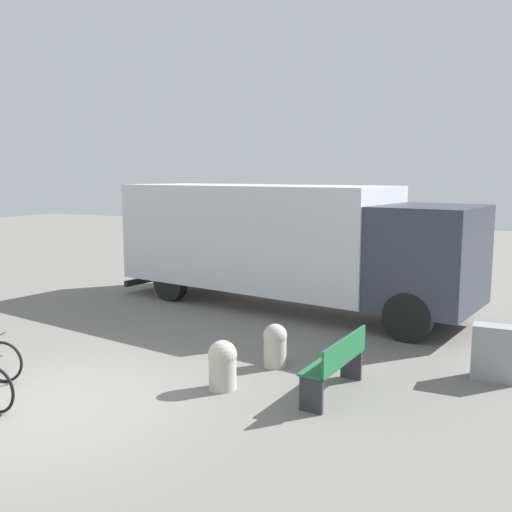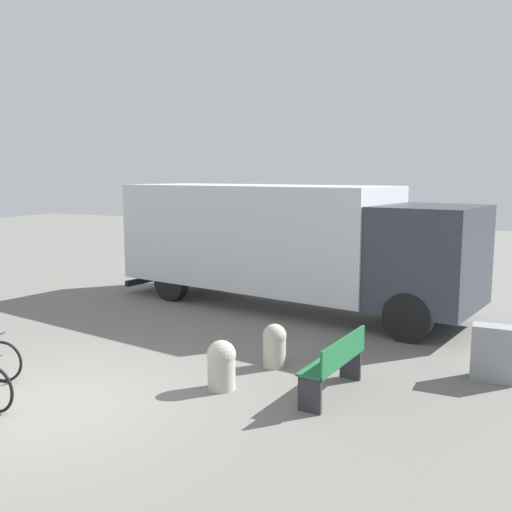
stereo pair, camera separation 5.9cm
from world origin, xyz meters
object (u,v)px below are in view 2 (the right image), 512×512
object	(u,v)px
bollard_near_bench	(221,364)
utility_box	(494,353)
bollard_far_bench	(274,344)
park_bench	(336,362)
delivery_truck	(284,239)

from	to	relation	value
bollard_near_bench	utility_box	xyz separation A→B (m)	(3.68, 2.17, 0.05)
utility_box	bollard_far_bench	bearing A→B (deg)	-165.06
utility_box	park_bench	bearing A→B (deg)	-140.66
delivery_truck	utility_box	world-z (taller)	delivery_truck
delivery_truck	bollard_near_bench	xyz separation A→B (m)	(1.28, -5.42, -1.27)
park_bench	bollard_far_bench	distance (m)	1.54
bollard_near_bench	bollard_far_bench	xyz separation A→B (m)	(0.31, 1.28, -0.01)
park_bench	bollard_near_bench	size ratio (longest dim) A/B	2.17
bollard_near_bench	utility_box	distance (m)	4.27
park_bench	utility_box	world-z (taller)	park_bench
delivery_truck	utility_box	bearing A→B (deg)	-23.26
bollard_far_bench	park_bench	bearing A→B (deg)	-30.40
park_bench	bollard_near_bench	bearing A→B (deg)	111.94
delivery_truck	bollard_far_bench	distance (m)	4.61
delivery_truck	utility_box	size ratio (longest dim) A/B	10.50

